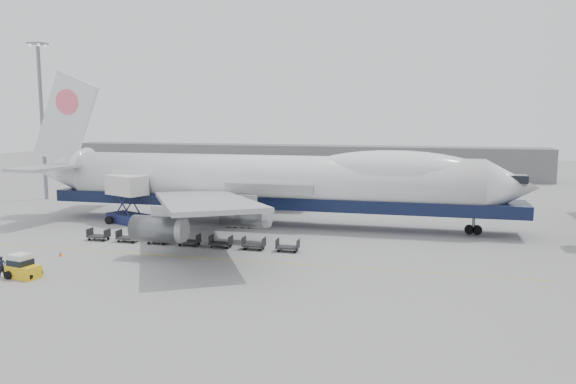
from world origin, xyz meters
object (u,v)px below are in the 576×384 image
(airliner, at_px, (274,181))
(ground_worker, at_px, (2,267))
(catering_truck, at_px, (127,197))
(baggage_tug, at_px, (22,267))

(airliner, distance_m, ground_worker, 33.13)
(airliner, height_order, catering_truck, airliner)
(catering_truck, xyz_separation_m, ground_worker, (1.91, -24.56, -2.56))
(catering_truck, bearing_deg, ground_worker, -62.16)
(catering_truck, relative_size, ground_worker, 3.49)
(catering_truck, height_order, baggage_tug, catering_truck)
(airliner, height_order, ground_worker, airliner)
(airliner, xyz_separation_m, ground_worker, (-16.68, -28.23, -4.72))
(catering_truck, bearing_deg, airliner, 34.55)
(airliner, relative_size, baggage_tug, 21.83)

